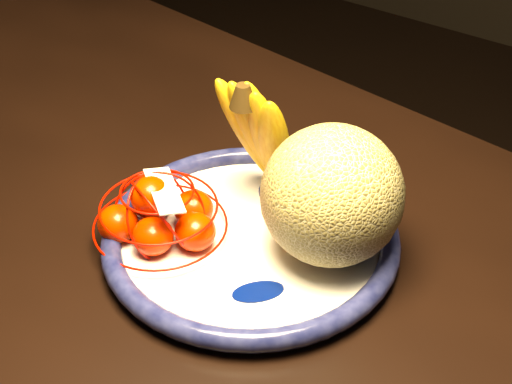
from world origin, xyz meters
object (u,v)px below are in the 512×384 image
Objects in this scene: dining_table at (139,297)px; mandarin_bag at (160,216)px; cantaloupe at (332,195)px; fruit_bowl at (251,238)px; banana_bunch at (263,131)px.

dining_table is 8.59× the size of mandarin_bag.
dining_table is 0.27m from cantaloupe.
fruit_bowl is 0.10m from mandarin_bag.
banana_bunch is at bearing 68.32° from mandarin_bag.
banana_bunch is at bearing 115.78° from fruit_bowl.
banana_bunch is at bearing 70.99° from dining_table.
banana_bunch is 0.15m from mandarin_bag.
cantaloupe is 0.86× the size of banana_bunch.
fruit_bowl is at bearing -157.18° from cantaloupe.
dining_table is 10.78× the size of cantaloupe.
dining_table is 4.90× the size of fruit_bowl.
banana_bunch is (-0.04, 0.07, 0.09)m from fruit_bowl.
mandarin_bag reaches higher than fruit_bowl.
dining_table is at bearing -150.22° from cantaloupe.
fruit_bowl is at bearing 41.55° from dining_table.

